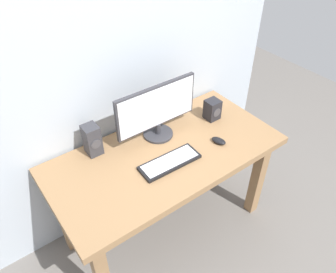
% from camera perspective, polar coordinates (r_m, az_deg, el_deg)
% --- Properties ---
extents(ground_plane, '(6.00, 6.00, 0.00)m').
position_cam_1_polar(ground_plane, '(2.66, -0.34, -14.90)').
color(ground_plane, slate).
extents(wall_back, '(2.40, 0.04, 3.00)m').
position_cam_1_polar(wall_back, '(2.00, -7.82, 19.77)').
color(wall_back, '#B2BCC6').
rests_on(wall_back, ground_plane).
extents(desk, '(1.48, 0.73, 0.76)m').
position_cam_1_polar(desk, '(2.17, -0.41, -4.92)').
color(desk, '#936D47').
rests_on(desk, ground_plane).
extents(monitor, '(0.58, 0.20, 0.37)m').
position_cam_1_polar(monitor, '(2.11, -1.93, 4.53)').
color(monitor, '#333338').
rests_on(monitor, desk).
extents(keyboard_primary, '(0.38, 0.15, 0.02)m').
position_cam_1_polar(keyboard_primary, '(2.01, 0.30, -4.38)').
color(keyboard_primary, black).
rests_on(keyboard_primary, desk).
extents(mouse, '(0.08, 0.11, 0.03)m').
position_cam_1_polar(mouse, '(2.18, 8.64, -0.73)').
color(mouse, black).
rests_on(mouse, desk).
extents(speaker_right, '(0.09, 0.09, 0.14)m').
position_cam_1_polar(speaker_right, '(2.35, 7.57, 4.59)').
color(speaker_right, '#232328').
rests_on(speaker_right, desk).
extents(speaker_left, '(0.09, 0.10, 0.20)m').
position_cam_1_polar(speaker_left, '(2.08, -12.82, -0.55)').
color(speaker_left, '#333338').
rests_on(speaker_left, desk).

